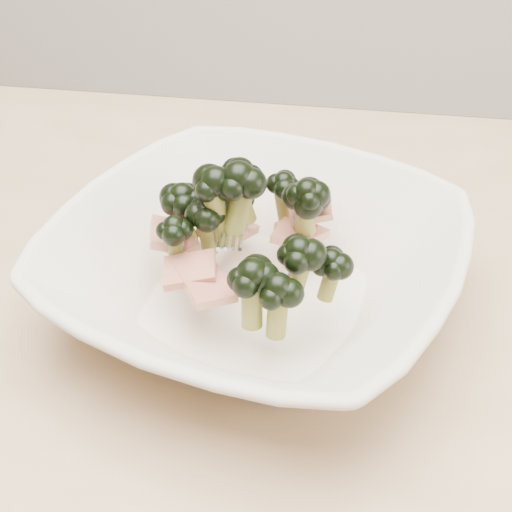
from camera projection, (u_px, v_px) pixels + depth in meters
The scene contains 2 objects.
dining_table at pixel (178, 397), 0.63m from camera, with size 1.20×0.80×0.75m.
broccoli_dish at pixel (255, 262), 0.56m from camera, with size 0.39×0.39×0.13m.
Camera 1 is at (0.13, -0.41, 1.13)m, focal length 50.00 mm.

